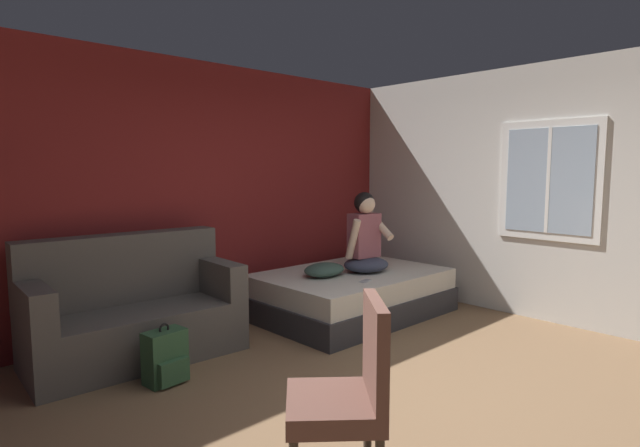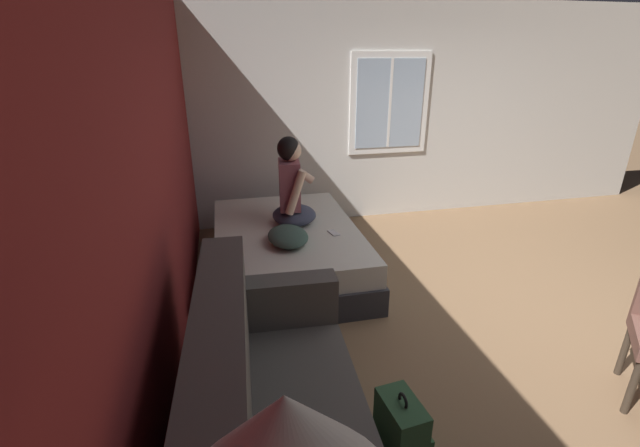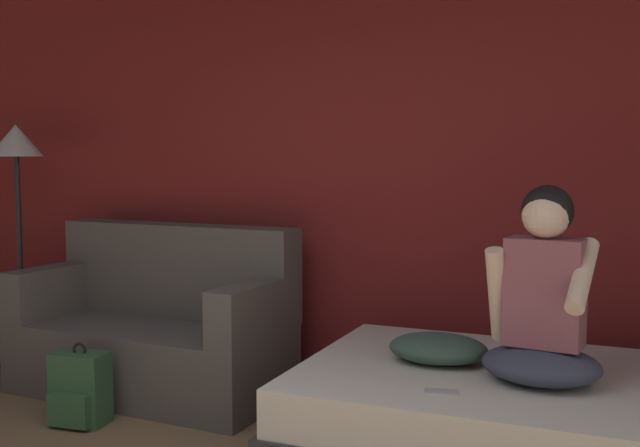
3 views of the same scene
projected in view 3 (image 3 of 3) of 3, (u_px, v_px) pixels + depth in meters
name	position (u px, v px, depth m)	size (l,w,h in m)	color
wall_back_accent	(340.00, 177.00, 4.79)	(10.20, 0.16, 2.70)	maroon
bed	(516.00, 424.00, 3.48)	(2.05, 1.42, 0.48)	#2D2D33
couch	(158.00, 329.00, 4.72)	(1.74, 0.90, 1.04)	#514C47
person_seated	(543.00, 303.00, 3.30)	(0.57, 0.50, 0.88)	#383D51
backpack	(79.00, 390.00, 4.13)	(0.32, 0.26, 0.46)	#2D5133
throw_pillow	(438.00, 348.00, 3.63)	(0.48, 0.36, 0.14)	#385147
cell_phone	(441.00, 392.00, 3.16)	(0.07, 0.14, 0.01)	#B7B7BC
floor_lamp	(17.00, 164.00, 5.17)	(0.36, 0.36, 1.70)	black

